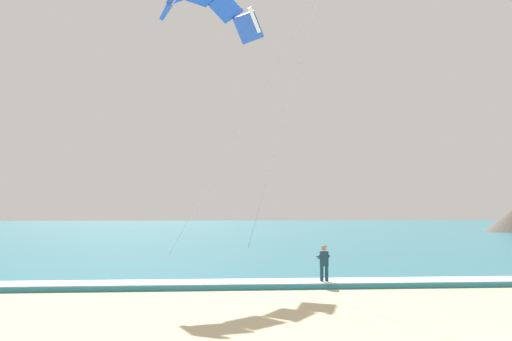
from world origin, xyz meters
The scene contains 5 objects.
sea centered at (0.00, 72.62, 0.10)m, with size 200.00×120.00×0.20m, color teal.
surf_foam centered at (0.00, 13.62, 0.22)m, with size 200.00×1.87×0.04m, color white.
surfboard centered at (-2.61, 13.35, 0.03)m, with size 0.55×1.43×0.09m.
kitesurfer centered at (-2.61, 13.37, 0.94)m, with size 0.55×0.54×1.69m.
kite_primary centered at (-7.26, 18.02, 12.92)m, with size 6.85×6.50×12.74m.
Camera 1 is at (-7.62, -12.18, 3.22)m, focal length 44.79 mm.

